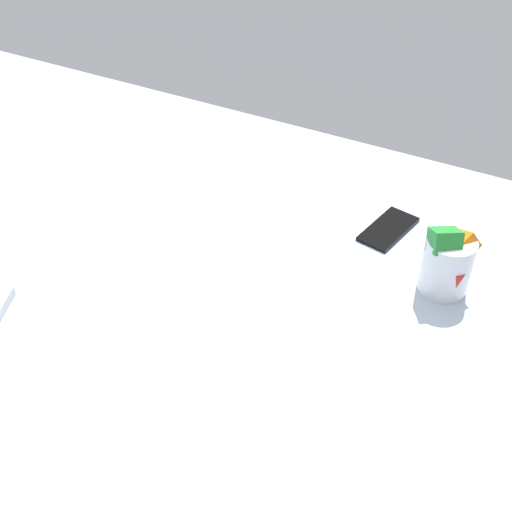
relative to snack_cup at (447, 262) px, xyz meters
The scene contains 3 objects.
bed_mattress 71.57cm from the snack_cup, 22.82° to the left, with size 180.00×140.00×18.00cm, color silver.
snack_cup is the anchor object (origin of this frame).
cell_phone 19.56cm from the snack_cup, 39.10° to the right, with size 6.80×14.00×0.80cm, color black.
Camera 1 is at (-77.24, 69.05, 100.31)cm, focal length 46.49 mm.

